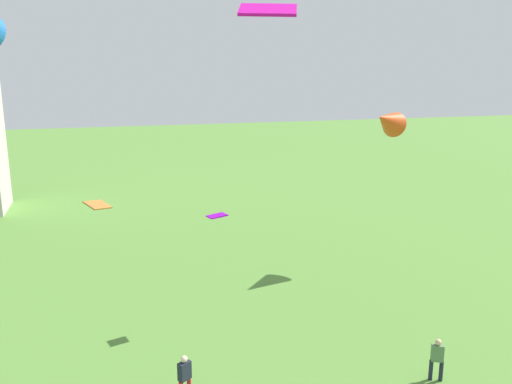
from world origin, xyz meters
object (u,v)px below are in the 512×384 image
at_px(person_1, 185,375).
at_px(kite_flying_4, 387,121).
at_px(kite_flying_2, 268,10).
at_px(kite_flying_7, 217,216).
at_px(person_0, 437,357).
at_px(kite_flying_0, 98,205).

distance_m(person_1, kite_flying_4, 19.35).
distance_m(kite_flying_2, kite_flying_7, 11.87).
xyz_separation_m(person_1, kite_flying_7, (2.58, 5.84, 4.28)).
bearing_deg(person_0, kite_flying_0, 177.26).
distance_m(person_0, kite_flying_7, 11.06).
height_order(person_0, kite_flying_2, kite_flying_2).
height_order(kite_flying_0, kite_flying_2, kite_flying_2).
xyz_separation_m(person_0, kite_flying_4, (4.44, 12.22, 7.94)).
xyz_separation_m(person_0, person_1, (-9.61, 1.53, 0.02)).
bearing_deg(person_1, person_0, 137.43).
height_order(person_0, kite_flying_7, kite_flying_7).
height_order(person_0, kite_flying_0, kite_flying_0).
xyz_separation_m(kite_flying_0, kite_flying_2, (4.91, -7.72, 7.08)).
xyz_separation_m(person_1, kite_flying_0, (-2.67, 4.99, 5.39)).
xyz_separation_m(kite_flying_2, kite_flying_7, (0.34, 8.58, -8.19)).
height_order(person_0, kite_flying_4, kite_flying_4).
bearing_deg(kite_flying_7, person_0, 117.91).
height_order(person_0, person_1, person_1).
xyz_separation_m(kite_flying_2, kite_flying_4, (11.82, 13.42, -4.55)).
distance_m(person_0, kite_flying_0, 14.93).
bearing_deg(kite_flying_7, kite_flying_2, 72.00).
bearing_deg(kite_flying_2, kite_flying_0, -37.09).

